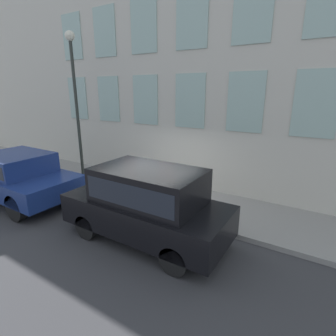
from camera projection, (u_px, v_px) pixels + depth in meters
ground_plane at (150, 214)px, 8.20m from camera, size 80.00×80.00×0.00m
sidewalk at (171, 198)px, 9.21m from camera, size 2.54×60.00×0.14m
building_facade at (193, 74)px, 9.17m from camera, size 0.33×40.00×8.51m
fire_hydrant at (157, 189)px, 8.67m from camera, size 0.32×0.44×0.84m
person at (179, 182)px, 8.51m from camera, size 0.29×0.19×1.20m
parked_truck_black_near at (147, 201)px, 6.51m from camera, size 1.82×4.25×1.91m
parked_car_navy_far at (17, 174)px, 8.99m from camera, size 2.08×4.59×1.67m
street_lamp at (75, 92)px, 10.07m from camera, size 0.36×0.36×5.65m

